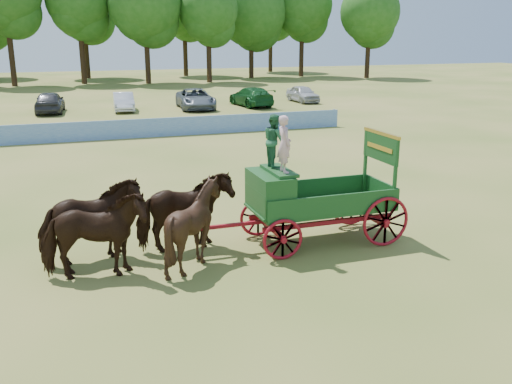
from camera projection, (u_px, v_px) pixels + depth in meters
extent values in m
plane|color=olive|center=(243.00, 247.00, 15.51)|extent=(160.00, 160.00, 0.00)
imported|color=black|center=(94.00, 236.00, 13.30)|extent=(2.61, 1.40, 2.12)
imported|color=black|center=(91.00, 222.00, 14.30)|extent=(2.68, 1.60, 2.12)
imported|color=black|center=(194.00, 225.00, 14.05)|extent=(2.01, 1.81, 2.12)
imported|color=black|center=(185.00, 212.00, 15.06)|extent=(2.58, 1.32, 2.12)
cube|color=maroon|center=(270.00, 226.00, 15.37)|extent=(0.12, 2.00, 0.12)
cube|color=maroon|center=(368.00, 215.00, 16.32)|extent=(0.12, 2.00, 0.12)
cube|color=maroon|center=(329.00, 222.00, 15.32)|extent=(3.80, 0.10, 0.12)
cube|color=maroon|center=(312.00, 211.00, 16.32)|extent=(3.80, 0.10, 0.12)
cube|color=maroon|center=(238.00, 224.00, 15.05)|extent=(2.80, 0.09, 0.09)
cube|color=#1B511D|center=(321.00, 207.00, 15.74)|extent=(3.80, 1.80, 0.10)
cube|color=#1B511D|center=(336.00, 205.00, 14.86)|extent=(3.80, 0.06, 0.55)
cube|color=#1B511D|center=(308.00, 188.00, 16.46)|extent=(3.80, 0.06, 0.55)
cube|color=#1B511D|center=(381.00, 190.00, 16.26)|extent=(0.06, 1.80, 0.55)
cube|color=#1B511D|center=(270.00, 192.00, 15.12)|extent=(0.85, 1.70, 1.05)
cube|color=#1B511D|center=(279.00, 171.00, 15.05)|extent=(0.55, 1.50, 0.08)
cube|color=#1B511D|center=(256.00, 201.00, 15.05)|extent=(0.10, 1.60, 0.65)
cube|color=#1B511D|center=(263.00, 211.00, 15.19)|extent=(0.55, 1.60, 0.06)
cube|color=#1B511D|center=(395.00, 175.00, 15.33)|extent=(0.08, 0.08, 1.80)
cube|color=#1B511D|center=(365.00, 162.00, 16.78)|extent=(0.08, 0.08, 1.80)
cube|color=#1B511D|center=(381.00, 147.00, 15.90)|extent=(0.07, 1.75, 0.75)
cube|color=gold|center=(382.00, 133.00, 15.79)|extent=(0.08, 1.80, 0.09)
cube|color=gold|center=(380.00, 148.00, 15.88)|extent=(0.02, 1.30, 0.12)
torus|color=maroon|center=(283.00, 240.00, 14.52)|extent=(1.09, 0.09, 1.09)
torus|color=maroon|center=(258.00, 218.00, 16.25)|extent=(1.09, 0.09, 1.09)
torus|color=maroon|center=(386.00, 222.00, 15.43)|extent=(1.39, 0.09, 1.39)
torus|color=maroon|center=(352.00, 203.00, 17.16)|extent=(1.39, 0.09, 1.39)
imported|color=#D4A2AC|center=(284.00, 144.00, 14.52)|extent=(0.35, 0.54, 1.47)
imported|color=#235D39|center=(274.00, 141.00, 15.16)|extent=(0.54, 0.69, 1.41)
cube|color=blue|center=(125.00, 129.00, 31.43)|extent=(26.00, 0.08, 1.05)
imported|color=#333338|center=(50.00, 102.00, 41.56)|extent=(2.29, 4.81, 1.59)
imported|color=silver|center=(124.00, 102.00, 42.64)|extent=(1.72, 4.23, 1.36)
imported|color=slate|center=(196.00, 99.00, 43.84)|extent=(2.93, 5.66, 1.53)
imported|color=#144C1E|center=(251.00, 97.00, 45.45)|extent=(2.61, 5.39, 1.51)
imported|color=#B2B2B7|center=(303.00, 94.00, 48.17)|extent=(1.74, 4.12, 1.39)
cylinder|color=#382314|center=(12.00, 61.00, 62.22)|extent=(0.60, 0.60, 5.36)
cylinder|color=#382314|center=(83.00, 62.00, 65.26)|extent=(0.60, 0.60, 5.02)
sphere|color=#1D5316|center=(78.00, 0.00, 63.45)|extent=(7.14, 7.14, 7.14)
cylinder|color=#382314|center=(148.00, 62.00, 65.75)|extent=(0.60, 0.60, 4.81)
sphere|color=#1D5316|center=(145.00, 4.00, 64.02)|extent=(8.26, 8.26, 8.26)
cylinder|color=#382314|center=(209.00, 63.00, 67.40)|extent=(0.60, 0.60, 4.49)
sphere|color=#1D5316|center=(208.00, 10.00, 65.78)|extent=(6.88, 6.88, 6.88)
cylinder|color=#382314|center=(251.00, 60.00, 74.20)|extent=(0.60, 0.60, 4.53)
sphere|color=#1D5316|center=(251.00, 11.00, 72.57)|extent=(8.88, 8.88, 8.88)
cylinder|color=#382314|center=(301.00, 57.00, 76.52)|extent=(0.60, 0.60, 5.04)
sphere|color=#1D5316|center=(302.00, 4.00, 74.71)|extent=(7.90, 7.90, 7.90)
cylinder|color=#382314|center=(367.00, 60.00, 74.00)|extent=(0.60, 0.60, 4.48)
sphere|color=#1D5316|center=(370.00, 12.00, 72.39)|extent=(7.58, 7.58, 7.58)
cylinder|color=#382314|center=(87.00, 59.00, 73.53)|extent=(0.60, 0.60, 4.99)
sphere|color=#1D5316|center=(83.00, 4.00, 71.73)|extent=(8.34, 8.34, 8.34)
cylinder|color=#382314|center=(185.00, 57.00, 77.74)|extent=(0.60, 0.60, 5.13)
sphere|color=#1D5316|center=(184.00, 4.00, 75.89)|extent=(8.06, 8.06, 8.06)
cylinder|color=#382314|center=(270.00, 54.00, 86.00)|extent=(0.60, 0.60, 5.25)
sphere|color=#1D5316|center=(271.00, 5.00, 84.11)|extent=(8.53, 8.53, 8.53)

